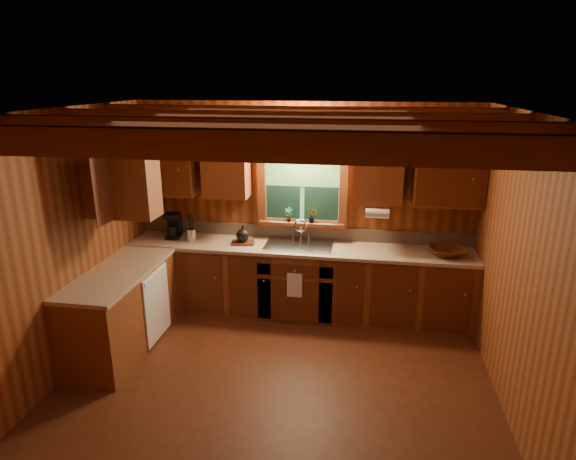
{
  "coord_description": "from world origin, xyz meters",
  "views": [
    {
      "loc": [
        0.79,
        -3.94,
        2.86
      ],
      "look_at": [
        0.0,
        0.8,
        1.35
      ],
      "focal_mm": 30.26,
      "sensor_mm": 36.0,
      "label": 1
    }
  ],
  "objects_px": {
    "cutting_board": "(243,243)",
    "coffee_maker": "(174,225)",
    "sink": "(299,249)",
    "wicker_basket": "(447,251)"
  },
  "relations": [
    {
      "from": "sink",
      "to": "wicker_basket",
      "type": "xyz_separation_m",
      "value": [
        1.74,
        -0.06,
        0.09
      ]
    },
    {
      "from": "wicker_basket",
      "to": "coffee_maker",
      "type": "bearing_deg",
      "value": 177.81
    },
    {
      "from": "wicker_basket",
      "to": "sink",
      "type": "bearing_deg",
      "value": 178.04
    },
    {
      "from": "sink",
      "to": "cutting_board",
      "type": "bearing_deg",
      "value": -177.12
    },
    {
      "from": "sink",
      "to": "coffee_maker",
      "type": "relative_size",
      "value": 2.56
    },
    {
      "from": "sink",
      "to": "wicker_basket",
      "type": "height_order",
      "value": "sink"
    },
    {
      "from": "coffee_maker",
      "to": "wicker_basket",
      "type": "distance_m",
      "value": 3.37
    },
    {
      "from": "coffee_maker",
      "to": "cutting_board",
      "type": "height_order",
      "value": "coffee_maker"
    },
    {
      "from": "sink",
      "to": "cutting_board",
      "type": "relative_size",
      "value": 2.98
    },
    {
      "from": "cutting_board",
      "to": "coffee_maker",
      "type": "bearing_deg",
      "value": 162.78
    }
  ]
}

